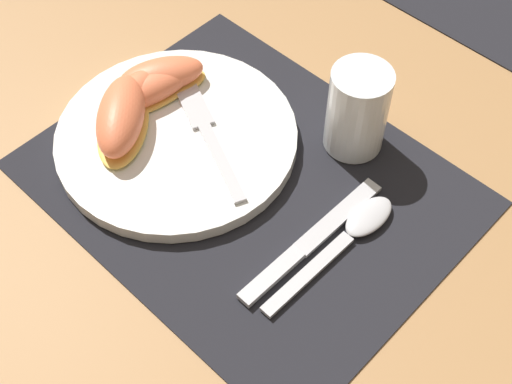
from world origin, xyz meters
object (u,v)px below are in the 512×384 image
object	(u,v)px
juice_glass	(357,114)
fork	(206,131)
plate	(177,138)
citrus_wedge_3	(121,118)
knife	(309,242)
citrus_wedge_0	(161,77)
citrus_wedge_2	(135,94)
spoon	(353,231)
citrus_wedge_1	(146,92)

from	to	relation	value
juice_glass	fork	bearing A→B (deg)	-136.27
plate	citrus_wedge_3	xyz separation A→B (m)	(-0.05, -0.04, 0.03)
knife	citrus_wedge_0	bearing A→B (deg)	171.69
citrus_wedge_0	knife	bearing A→B (deg)	-8.31
plate	citrus_wedge_2	xyz separation A→B (m)	(-0.07, -0.00, 0.02)
spoon	citrus_wedge_0	world-z (taller)	citrus_wedge_0
citrus_wedge_0	citrus_wedge_1	bearing A→B (deg)	-81.14
plate	citrus_wedge_2	bearing A→B (deg)	-179.73
spoon	citrus_wedge_3	xyz separation A→B (m)	(-0.27, -0.08, 0.03)
citrus_wedge_0	citrus_wedge_3	xyz separation A→B (m)	(0.02, -0.08, 0.00)
citrus_wedge_0	citrus_wedge_3	distance (m)	0.08
juice_glass	knife	distance (m)	0.15
citrus_wedge_2	citrus_wedge_0	bearing A→B (deg)	87.61
plate	knife	distance (m)	0.20
plate	citrus_wedge_0	xyz separation A→B (m)	(-0.07, 0.04, 0.02)
plate	knife	world-z (taller)	plate
citrus_wedge_2	citrus_wedge_3	xyz separation A→B (m)	(0.02, -0.04, 0.00)
citrus_wedge_0	citrus_wedge_3	size ratio (longest dim) A/B	0.90
juice_glass	citrus_wedge_0	size ratio (longest dim) A/B	0.91
fork	citrus_wedge_2	bearing A→B (deg)	-164.86
spoon	fork	bearing A→B (deg)	-175.12
fork	citrus_wedge_0	world-z (taller)	citrus_wedge_0
juice_glass	spoon	size ratio (longest dim) A/B	0.56
citrus_wedge_0	citrus_wedge_2	xyz separation A→B (m)	(-0.00, -0.04, 0.00)
fork	citrus_wedge_3	bearing A→B (deg)	-138.57
citrus_wedge_1	citrus_wedge_3	world-z (taller)	citrus_wedge_3
citrus_wedge_1	citrus_wedge_2	size ratio (longest dim) A/B	1.15
knife	spoon	size ratio (longest dim) A/B	1.07
plate	citrus_wedge_0	distance (m)	0.08
juice_glass	citrus_wedge_3	world-z (taller)	juice_glass
plate	citrus_wedge_2	size ratio (longest dim) A/B	2.45
spoon	citrus_wedge_1	world-z (taller)	citrus_wedge_1
juice_glass	knife	size ratio (longest dim) A/B	0.52
citrus_wedge_1	citrus_wedge_3	size ratio (longest dim) A/B	1.00
citrus_wedge_3	citrus_wedge_2	bearing A→B (deg)	120.42
fork	citrus_wedge_1	distance (m)	0.09
spoon	citrus_wedge_1	size ratio (longest dim) A/B	1.46
spoon	fork	distance (m)	0.20
knife	citrus_wedge_1	distance (m)	0.26
spoon	citrus_wedge_0	bearing A→B (deg)	-179.57
citrus_wedge_0	citrus_wedge_3	world-z (taller)	citrus_wedge_3
plate	spoon	distance (m)	0.23
spoon	fork	world-z (taller)	fork
plate	citrus_wedge_2	world-z (taller)	citrus_wedge_2
plate	juice_glass	distance (m)	0.20
citrus_wedge_3	citrus_wedge_1	bearing A→B (deg)	107.97
citrus_wedge_1	citrus_wedge_3	distance (m)	0.05
citrus_wedge_2	citrus_wedge_3	world-z (taller)	citrus_wedge_3
fork	citrus_wedge_0	xyz separation A→B (m)	(-0.09, 0.01, 0.01)
knife	juice_glass	bearing A→B (deg)	111.76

